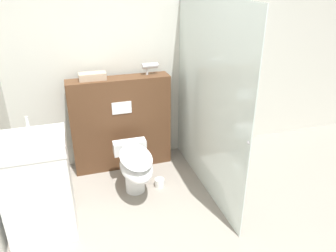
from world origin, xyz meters
name	(u,v)px	position (x,y,z in m)	size (l,w,h in m)	color
wall_back	(138,60)	(0.00, 1.91, 1.25)	(8.00, 0.06, 2.50)	silver
partition_panel	(121,123)	(-0.27, 1.70, 0.56)	(1.16, 0.24, 1.12)	#51331E
shower_glass	(207,102)	(0.51, 1.01, 1.00)	(0.04, 1.74, 2.00)	silver
toilet	(135,166)	(-0.25, 1.08, 0.34)	(0.36, 0.69, 0.50)	white
sink_vanity	(38,187)	(-1.17, 0.77, 0.48)	(0.57, 0.47, 1.10)	white
hair_drier	(150,66)	(0.11, 1.73, 1.22)	(0.21, 0.07, 0.13)	#B7B7BC
folded_towel	(92,76)	(-0.55, 1.71, 1.16)	(0.29, 0.15, 0.08)	tan
spare_toilet_roll	(160,183)	(0.03, 1.11, 0.05)	(0.11, 0.11, 0.09)	white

